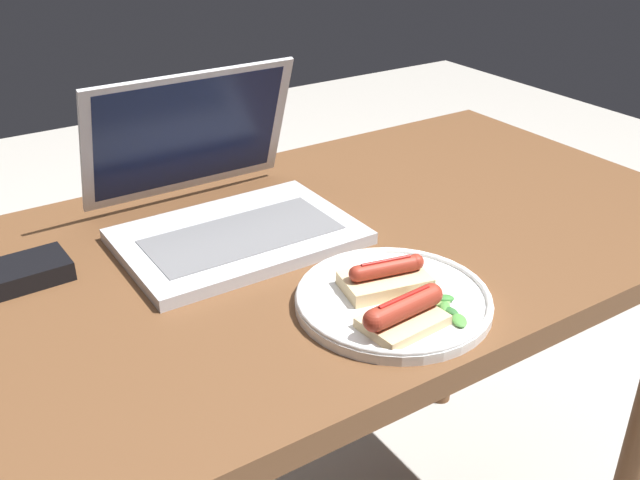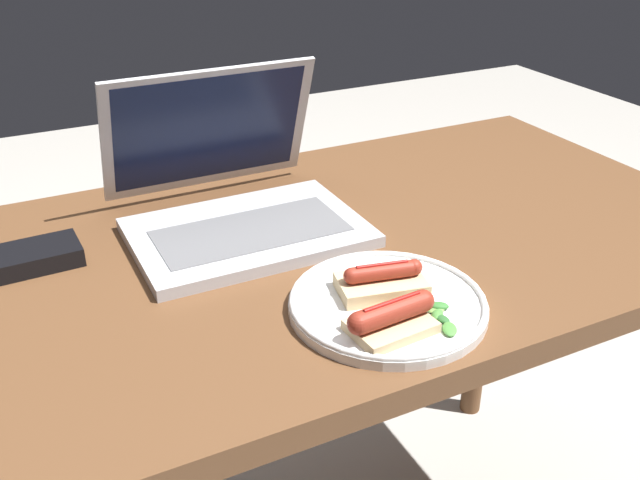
{
  "view_description": "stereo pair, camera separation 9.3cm",
  "coord_description": "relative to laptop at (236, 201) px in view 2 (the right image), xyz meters",
  "views": [
    {
      "loc": [
        -0.54,
        -0.79,
        1.24
      ],
      "look_at": [
        -0.09,
        -0.1,
        0.81
      ],
      "focal_mm": 40.0,
      "sensor_mm": 36.0,
      "label": 1
    },
    {
      "loc": [
        -0.46,
        -0.83,
        1.24
      ],
      "look_at": [
        -0.09,
        -0.1,
        0.81
      ],
      "focal_mm": 40.0,
      "sensor_mm": 36.0,
      "label": 2
    }
  ],
  "objects": [
    {
      "name": "desk",
      "position": [
        0.13,
        -0.1,
        -0.13
      ],
      "size": [
        1.21,
        0.68,
        0.75
      ],
      "color": "brown",
      "rests_on": "ground_plane"
    },
    {
      "name": "laptop",
      "position": [
        0.0,
        0.0,
        0.0
      ],
      "size": [
        0.34,
        0.31,
        0.23
      ],
      "color": "#B7B7BC",
      "rests_on": "desk"
    },
    {
      "name": "plate",
      "position": [
        0.08,
        -0.3,
        -0.03
      ],
      "size": [
        0.25,
        0.25,
        0.02
      ],
      "color": "white",
      "rests_on": "desk"
    },
    {
      "name": "sausage_toast_left",
      "position": [
        0.09,
        -0.28,
        -0.01
      ],
      "size": [
        0.12,
        0.09,
        0.04
      ],
      "rotation": [
        0.0,
        0.0,
        2.93
      ],
      "color": "#D6B784",
      "rests_on": "plate"
    },
    {
      "name": "sausage_toast_middle",
      "position": [
        0.05,
        -0.36,
        -0.01
      ],
      "size": [
        0.12,
        0.07,
        0.04
      ],
      "rotation": [
        0.0,
        0.0,
        3.22
      ],
      "color": "#D6B784",
      "rests_on": "plate"
    },
    {
      "name": "salad_pile",
      "position": [
        0.12,
        -0.37,
        -0.03
      ],
      "size": [
        0.06,
        0.07,
        0.01
      ],
      "color": "#4C8E3D",
      "rests_on": "plate"
    },
    {
      "name": "external_drive",
      "position": [
        -0.3,
        0.01,
        -0.03
      ],
      "size": [
        0.13,
        0.08,
        0.03
      ],
      "rotation": [
        0.0,
        0.0,
        0.03
      ],
      "color": "black",
      "rests_on": "desk"
    }
  ]
}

